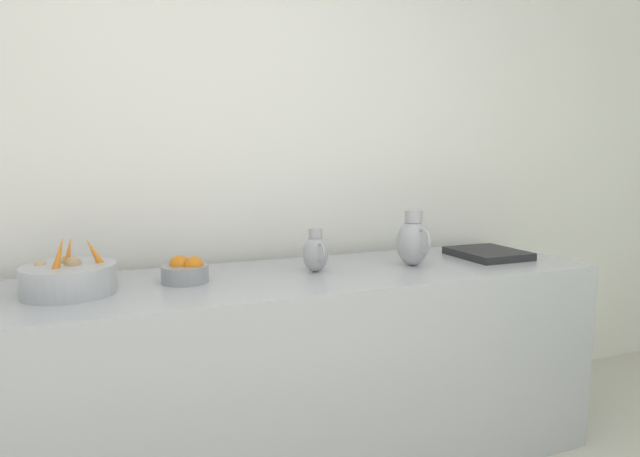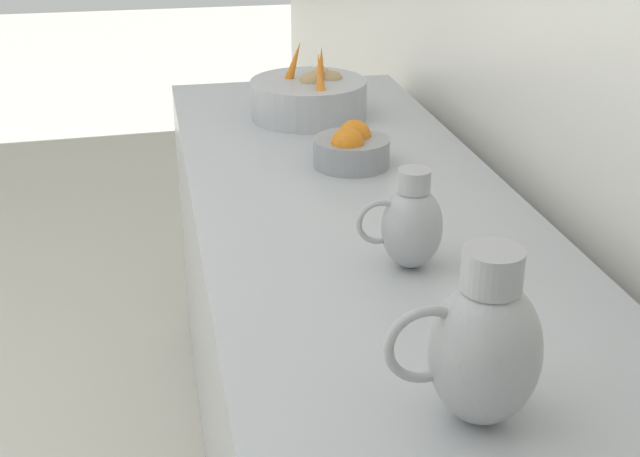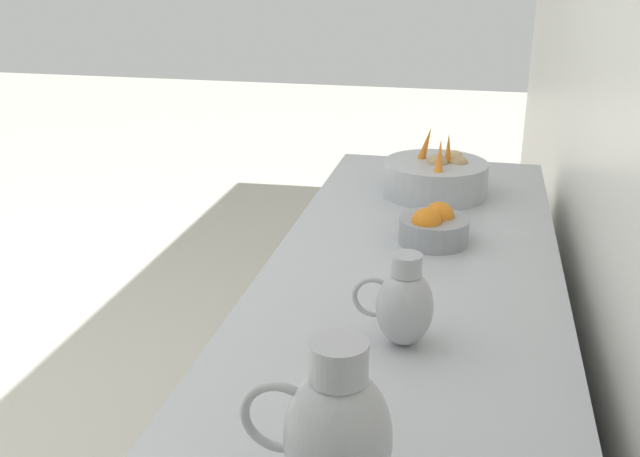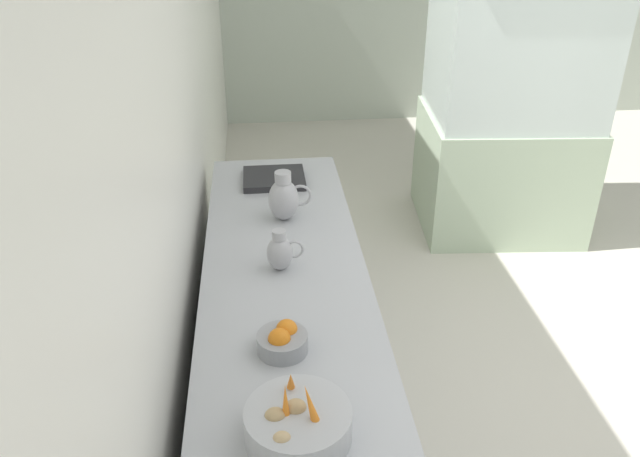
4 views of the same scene
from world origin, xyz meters
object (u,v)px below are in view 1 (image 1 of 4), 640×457
Objects in this scene: vegetable_colander at (69,279)px; metal_pitcher_tall at (413,241)px; orange_bowl at (185,271)px; metal_pitcher_short at (316,252)px.

metal_pitcher_tall reaches higher than vegetable_colander.
orange_bowl is 0.55m from metal_pitcher_short.
vegetable_colander reaches higher than metal_pitcher_short.
vegetable_colander is at bearing -89.58° from metal_pitcher_short.
metal_pitcher_short is at bearing 88.10° from orange_bowl.
metal_pitcher_tall reaches higher than metal_pitcher_short.
orange_bowl is (-0.03, 0.41, -0.01)m from vegetable_colander.
metal_pitcher_tall reaches higher than orange_bowl.
orange_bowl is 0.73× the size of metal_pitcher_tall.
vegetable_colander is 1.42m from metal_pitcher_tall.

